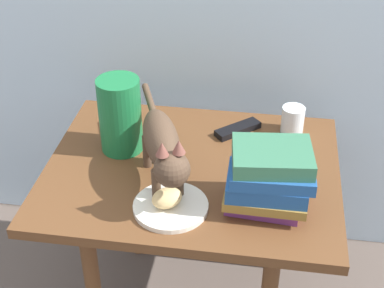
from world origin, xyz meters
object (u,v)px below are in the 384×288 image
(bread_roll, at_px, (167,198))
(green_vase, at_px, (120,115))
(plate, at_px, (171,207))
(candle_jar, at_px, (293,121))
(tv_remote, at_px, (238,129))
(side_table, at_px, (192,189))
(cat, at_px, (163,146))
(book_stack, at_px, (269,179))

(bread_roll, xyz_separation_m, green_vase, (-0.18, 0.26, 0.07))
(plate, distance_m, candle_jar, 0.52)
(plate, bearing_deg, tv_remote, 70.23)
(plate, height_order, candle_jar, candle_jar)
(green_vase, xyz_separation_m, tv_remote, (0.33, 0.14, -0.10))
(side_table, relative_size, green_vase, 3.66)
(plate, bearing_deg, candle_jar, 53.78)
(bread_roll, xyz_separation_m, cat, (-0.03, 0.09, 0.09))
(bread_roll, height_order, tv_remote, bread_roll)
(plate, distance_m, cat, 0.16)
(cat, height_order, candle_jar, cat)
(plate, xyz_separation_m, book_stack, (0.24, 0.05, 0.08))
(cat, bearing_deg, green_vase, 134.00)
(bread_roll, relative_size, candle_jar, 0.94)
(book_stack, distance_m, candle_jar, 0.38)
(plate, relative_size, cat, 0.43)
(candle_jar, bearing_deg, green_vase, -161.57)
(book_stack, distance_m, green_vase, 0.48)
(side_table, bearing_deg, book_stack, -32.98)
(cat, height_order, tv_remote, cat)
(bread_roll, bearing_deg, candle_jar, 53.46)
(plate, xyz_separation_m, green_vase, (-0.19, 0.25, 0.11))
(green_vase, bearing_deg, book_stack, -25.35)
(book_stack, bearing_deg, bread_roll, -168.50)
(side_table, xyz_separation_m, plate, (-0.03, -0.18, 0.09))
(cat, distance_m, green_vase, 0.23)
(side_table, distance_m, book_stack, 0.31)
(tv_remote, bearing_deg, side_table, -160.34)
(side_table, bearing_deg, plate, -98.41)
(cat, relative_size, book_stack, 2.05)
(bread_roll, xyz_separation_m, candle_jar, (0.31, 0.42, -0.00))
(bread_roll, height_order, book_stack, book_stack)
(bread_roll, bearing_deg, plate, 36.07)
(plate, xyz_separation_m, bread_roll, (-0.01, -0.01, 0.03))
(book_stack, relative_size, candle_jar, 2.60)
(side_table, relative_size, candle_jar, 9.72)
(book_stack, xyz_separation_m, tv_remote, (-0.10, 0.34, -0.08))
(cat, xyz_separation_m, candle_jar, (0.34, 0.33, -0.09))
(book_stack, relative_size, tv_remote, 1.48)
(plate, distance_m, bread_roll, 0.03)
(plate, height_order, cat, cat)
(bread_roll, distance_m, tv_remote, 0.42)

